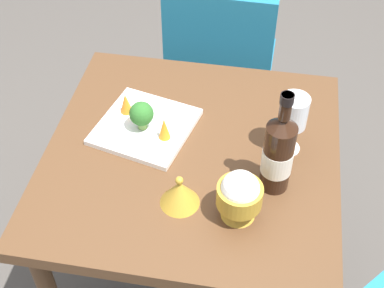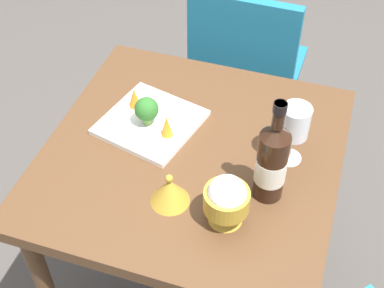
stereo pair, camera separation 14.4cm
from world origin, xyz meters
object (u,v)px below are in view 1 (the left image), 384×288
Objects in this scene: carrot_garnish_left at (164,128)px; carrot_garnish_right at (126,103)px; wine_bottle at (278,153)px; rice_bowl at (240,195)px; broccoli_floret at (142,114)px; chair_near_window at (220,60)px; serving_plate at (145,127)px; wine_glass at (293,113)px; rice_bowl_lid at (180,193)px.

carrot_garnish_right is at bearing -33.18° from carrot_garnish_left.
rice_bowl is at bearing 54.89° from wine_bottle.
carrot_garnish_right is at bearing -43.23° from broccoli_floret.
chair_near_window is 0.86m from wine_bottle.
rice_bowl reaches higher than broccoli_floret.
rice_bowl is 0.39m from serving_plate.
carrot_garnish_left is (-0.07, 0.04, 0.04)m from serving_plate.
broccoli_floret is at bearing -39.51° from rice_bowl.
carrot_garnish_left is at bearing 5.27° from wine_glass.
broccoli_floret is at bearing 0.47° from wine_glass.
wine_bottle is 0.40m from broccoli_floret.
wine_bottle is 0.41m from serving_plate.
wine_glass reaches higher than carrot_garnish_left.
broccoli_floret reaches higher than serving_plate.
chair_near_window is 9.91× the size of broccoli_floret.
serving_plate is 0.09m from carrot_garnish_right.
wine_bottle reaches higher than serving_plate.
broccoli_floret is (0.00, 0.01, 0.06)m from serving_plate.
carrot_garnish_right is (0.13, -0.08, -0.00)m from carrot_garnish_left.
chair_near_window is at bearing -89.18° from rice_bowl_lid.
carrot_garnish_right is (0.36, -0.30, -0.03)m from rice_bowl.
chair_near_window reaches higher than serving_plate.
rice_bowl is 0.32m from carrot_garnish_left.
wine_bottle reaches higher than chair_near_window.
broccoli_floret is (0.14, 0.64, 0.26)m from chair_near_window.
wine_bottle is 0.48m from carrot_garnish_right.
chair_near_window is at bearing -72.90° from wine_bottle.
chair_near_window reaches higher than broccoli_floret.
carrot_garnish_right is (0.44, -0.19, -0.07)m from wine_bottle.
wine_bottle is 0.14m from rice_bowl.
wine_bottle is 3.00× the size of rice_bowl_lid.
rice_bowl_lid is 0.33× the size of serving_plate.
carrot_garnish_left is (0.34, 0.03, -0.08)m from wine_glass.
wine_glass reaches higher than carrot_garnish_right.
rice_bowl_lid is (0.22, 0.10, -0.08)m from wine_bottle.
chair_near_window is 0.76m from wine_glass.
wine_bottle reaches higher than rice_bowl_lid.
broccoli_floret is at bearing -56.89° from rice_bowl_lid.
rice_bowl_lid is 0.36m from carrot_garnish_right.
broccoli_floret is at bearing -19.45° from wine_bottle.
serving_plate is 0.09m from carrot_garnish_left.
wine_glass reaches higher than serving_plate.
serving_plate is at bearing -58.92° from rice_bowl_lid.
wine_bottle is 4.72× the size of carrot_garnish_right.
carrot_garnish_right is (0.21, -0.29, 0.01)m from rice_bowl_lid.
broccoli_floret reaches higher than carrot_garnish_left.
serving_plate is at bearing -41.28° from rice_bowl.
wine_bottle is at bearing -71.61° from chair_near_window.
chair_near_window reaches higher than carrot_garnish_right.
rice_bowl is 0.15m from rice_bowl_lid.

